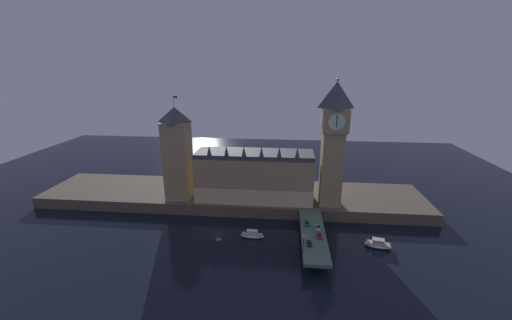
{
  "coord_description": "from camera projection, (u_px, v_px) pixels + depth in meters",
  "views": [
    {
      "loc": [
        30.7,
        -130.46,
        78.36
      ],
      "look_at": [
        16.19,
        20.0,
        31.78
      ],
      "focal_mm": 22.0,
      "sensor_mm": 36.0,
      "label": 1
    }
  ],
  "objects": [
    {
      "name": "car_northbound_trail",
      "position": [
        309.0,
        243.0,
        130.55
      ],
      "size": [
        1.86,
        3.99,
        1.6
      ],
      "color": "black",
      "rests_on": "bridge"
    },
    {
      "name": "clock_tower",
      "position": [
        333.0,
        141.0,
        158.5
      ],
      "size": [
        13.27,
        13.38,
        65.68
      ],
      "color": "#9E845B",
      "rests_on": "embankment"
    },
    {
      "name": "parliament_hall",
      "position": [
        254.0,
        175.0,
        171.89
      ],
      "size": [
        63.15,
        20.33,
        32.17
      ],
      "color": "#9E845B",
      "rests_on": "embankment"
    },
    {
      "name": "ground_plane",
      "position": [
        218.0,
        235.0,
        149.99
      ],
      "size": [
        400.0,
        400.0,
        0.0
      ],
      "primitive_type": "plane",
      "color": "black"
    },
    {
      "name": "street_lamp_near",
      "position": [
        304.0,
        242.0,
        124.53
      ],
      "size": [
        1.34,
        0.6,
        7.33
      ],
      "color": "#2D3333",
      "rests_on": "bridge"
    },
    {
      "name": "boat_downstream",
      "position": [
        378.0,
        244.0,
        139.34
      ],
      "size": [
        12.13,
        7.21,
        4.02
      ],
      "color": "white",
      "rests_on": "ground_plane"
    },
    {
      "name": "boat_upstream",
      "position": [
        252.0,
        235.0,
        147.02
      ],
      "size": [
        11.22,
        4.2,
        3.86
      ],
      "color": "white",
      "rests_on": "ground_plane"
    },
    {
      "name": "embankment",
      "position": [
        232.0,
        196.0,
        186.17
      ],
      "size": [
        220.0,
        42.0,
        6.24
      ],
      "color": "brown",
      "rests_on": "ground_plane"
    },
    {
      "name": "pedestrian_far_rail",
      "position": [
        302.0,
        220.0,
        149.84
      ],
      "size": [
        0.38,
        0.38,
        1.84
      ],
      "color": "black",
      "rests_on": "bridge"
    },
    {
      "name": "car_southbound_lead",
      "position": [
        319.0,
        236.0,
        136.33
      ],
      "size": [
        1.92,
        4.75,
        1.5
      ],
      "color": "red",
      "rests_on": "bridge"
    },
    {
      "name": "victoria_tower",
      "position": [
        178.0,
        154.0,
        169.86
      ],
      "size": [
        13.37,
        13.37,
        56.63
      ],
      "color": "#9E845B",
      "rests_on": "embankment"
    },
    {
      "name": "car_southbound_trail",
      "position": [
        318.0,
        228.0,
        143.12
      ],
      "size": [
        2.04,
        4.46,
        1.42
      ],
      "color": "silver",
      "rests_on": "bridge"
    },
    {
      "name": "bridge",
      "position": [
        313.0,
        237.0,
        139.94
      ],
      "size": [
        10.84,
        46.0,
        6.02
      ],
      "color": "#476656",
      "rests_on": "ground_plane"
    },
    {
      "name": "car_northbound_lead",
      "position": [
        307.0,
        223.0,
        146.89
      ],
      "size": [
        1.94,
        4.59,
        1.43
      ],
      "color": "#235633",
      "rests_on": "bridge"
    },
    {
      "name": "pedestrian_near_rail",
      "position": [
        304.0,
        241.0,
        131.59
      ],
      "size": [
        0.38,
        0.38,
        1.68
      ],
      "color": "black",
      "rests_on": "bridge"
    }
  ]
}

